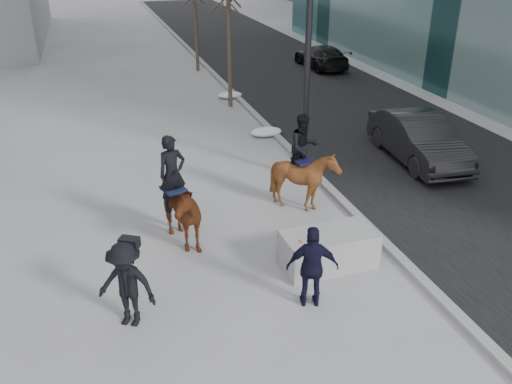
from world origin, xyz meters
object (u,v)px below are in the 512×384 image
object	(u,v)px
planter	(328,249)
car_near	(418,139)
mounted_left	(175,206)
mounted_right	(304,173)

from	to	relation	value
planter	car_near	size ratio (longest dim) A/B	0.45
car_near	mounted_left	world-z (taller)	mounted_left
planter	mounted_left	xyz separation A→B (m)	(-3.07, 1.96, 0.58)
mounted_left	mounted_right	xyz separation A→B (m)	(3.58, 0.85, 0.05)
car_near	mounted_right	bearing A→B (deg)	-152.01
car_near	planter	bearing A→B (deg)	-132.94
planter	mounted_right	bearing A→B (deg)	79.64
mounted_left	mounted_right	bearing A→B (deg)	13.33
mounted_left	mounted_right	world-z (taller)	mounted_left
planter	mounted_left	distance (m)	3.69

